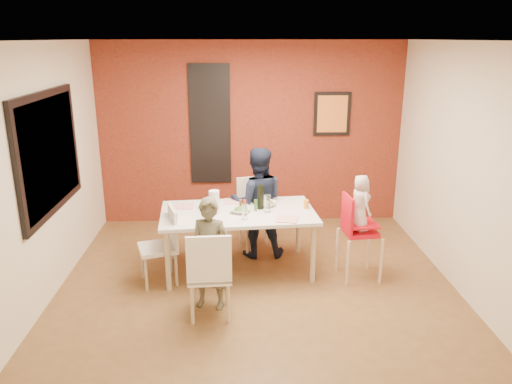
{
  "coord_description": "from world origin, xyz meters",
  "views": [
    {
      "loc": [
        -0.22,
        -5.1,
        2.73
      ],
      "look_at": [
        0.0,
        0.3,
        1.05
      ],
      "focal_mm": 35.0,
      "sensor_mm": 36.0,
      "label": 1
    }
  ],
  "objects_px": {
    "chair_far": "(255,210)",
    "child_far": "(258,203)",
    "child_near": "(210,254)",
    "paper_towel_roll": "(214,202)",
    "dining_table": "(238,217)",
    "chair_near": "(209,271)",
    "chair_left": "(164,241)",
    "wine_bottle": "(260,197)",
    "toddler": "(360,203)",
    "high_chair": "(356,229)"
  },
  "relations": [
    {
      "from": "high_chair",
      "to": "child_near",
      "type": "relative_size",
      "value": 0.85
    },
    {
      "from": "chair_far",
      "to": "child_far",
      "type": "distance_m",
      "value": 0.3
    },
    {
      "from": "child_near",
      "to": "chair_far",
      "type": "bearing_deg",
      "value": 86.34
    },
    {
      "from": "high_chair",
      "to": "child_far",
      "type": "bearing_deg",
      "value": 51.84
    },
    {
      "from": "dining_table",
      "to": "child_near",
      "type": "xyz_separation_m",
      "value": [
        -0.29,
        -0.86,
        -0.09
      ]
    },
    {
      "from": "dining_table",
      "to": "paper_towel_roll",
      "type": "height_order",
      "value": "paper_towel_roll"
    },
    {
      "from": "child_far",
      "to": "toddler",
      "type": "distance_m",
      "value": 1.35
    },
    {
      "from": "child_far",
      "to": "high_chair",
      "type": "bearing_deg",
      "value": 146.81
    },
    {
      "from": "chair_left",
      "to": "dining_table",
      "type": "bearing_deg",
      "value": 89.75
    },
    {
      "from": "high_chair",
      "to": "paper_towel_roll",
      "type": "relative_size",
      "value": 3.74
    },
    {
      "from": "wine_bottle",
      "to": "paper_towel_roll",
      "type": "xyz_separation_m",
      "value": [
        -0.55,
        -0.13,
        -0.01
      ]
    },
    {
      "from": "child_far",
      "to": "dining_table",
      "type": "bearing_deg",
      "value": 58.9
    },
    {
      "from": "dining_table",
      "to": "child_far",
      "type": "bearing_deg",
      "value": 60.16
    },
    {
      "from": "chair_far",
      "to": "wine_bottle",
      "type": "relative_size",
      "value": 3.32
    },
    {
      "from": "wine_bottle",
      "to": "dining_table",
      "type": "bearing_deg",
      "value": -162.1
    },
    {
      "from": "wine_bottle",
      "to": "toddler",
      "type": "bearing_deg",
      "value": -16.83
    },
    {
      "from": "chair_near",
      "to": "wine_bottle",
      "type": "distance_m",
      "value": 1.37
    },
    {
      "from": "dining_table",
      "to": "chair_far",
      "type": "relative_size",
      "value": 1.97
    },
    {
      "from": "high_chair",
      "to": "toddler",
      "type": "height_order",
      "value": "toddler"
    },
    {
      "from": "child_far",
      "to": "toddler",
      "type": "xyz_separation_m",
      "value": [
        1.14,
        -0.69,
        0.21
      ]
    },
    {
      "from": "chair_near",
      "to": "chair_left",
      "type": "distance_m",
      "value": 1.01
    },
    {
      "from": "toddler",
      "to": "chair_far",
      "type": "bearing_deg",
      "value": 32.41
    },
    {
      "from": "chair_near",
      "to": "chair_left",
      "type": "bearing_deg",
      "value": -59.36
    },
    {
      "from": "chair_far",
      "to": "child_near",
      "type": "relative_size",
      "value": 0.8
    },
    {
      "from": "high_chair",
      "to": "child_far",
      "type": "height_order",
      "value": "child_far"
    },
    {
      "from": "chair_near",
      "to": "high_chair",
      "type": "height_order",
      "value": "high_chair"
    },
    {
      "from": "chair_far",
      "to": "chair_left",
      "type": "distance_m",
      "value": 1.43
    },
    {
      "from": "chair_near",
      "to": "high_chair",
      "type": "bearing_deg",
      "value": -155.85
    },
    {
      "from": "chair_left",
      "to": "paper_towel_roll",
      "type": "distance_m",
      "value": 0.73
    },
    {
      "from": "child_far",
      "to": "wine_bottle",
      "type": "relative_size",
      "value": 4.96
    },
    {
      "from": "chair_far",
      "to": "child_near",
      "type": "bearing_deg",
      "value": -122.33
    },
    {
      "from": "high_chair",
      "to": "child_far",
      "type": "xyz_separation_m",
      "value": [
        -1.11,
        0.69,
        0.1
      ]
    },
    {
      "from": "chair_far",
      "to": "child_far",
      "type": "relative_size",
      "value": 0.67
    },
    {
      "from": "chair_near",
      "to": "toddler",
      "type": "xyz_separation_m",
      "value": [
        1.68,
        0.85,
        0.4
      ]
    },
    {
      "from": "child_near",
      "to": "wine_bottle",
      "type": "xyz_separation_m",
      "value": [
        0.57,
        0.95,
        0.3
      ]
    },
    {
      "from": "child_near",
      "to": "toddler",
      "type": "xyz_separation_m",
      "value": [
        1.69,
        0.61,
        0.33
      ]
    },
    {
      "from": "wine_bottle",
      "to": "paper_towel_roll",
      "type": "height_order",
      "value": "wine_bottle"
    },
    {
      "from": "dining_table",
      "to": "high_chair",
      "type": "distance_m",
      "value": 1.39
    },
    {
      "from": "chair_far",
      "to": "paper_towel_roll",
      "type": "distance_m",
      "value": 0.95
    },
    {
      "from": "high_chair",
      "to": "paper_towel_roll",
      "type": "distance_m",
      "value": 1.68
    },
    {
      "from": "chair_far",
      "to": "wine_bottle",
      "type": "height_order",
      "value": "wine_bottle"
    },
    {
      "from": "chair_far",
      "to": "child_near",
      "type": "xyz_separation_m",
      "value": [
        -0.53,
        -1.54,
        0.06
      ]
    },
    {
      "from": "dining_table",
      "to": "chair_left",
      "type": "height_order",
      "value": "chair_left"
    },
    {
      "from": "chair_far",
      "to": "high_chair",
      "type": "relative_size",
      "value": 0.94
    },
    {
      "from": "chair_near",
      "to": "child_far",
      "type": "height_order",
      "value": "child_far"
    },
    {
      "from": "dining_table",
      "to": "wine_bottle",
      "type": "height_order",
      "value": "wine_bottle"
    },
    {
      "from": "toddler",
      "to": "dining_table",
      "type": "bearing_deg",
      "value": 60.89
    },
    {
      "from": "wine_bottle",
      "to": "chair_far",
      "type": "bearing_deg",
      "value": 93.83
    },
    {
      "from": "chair_far",
      "to": "child_far",
      "type": "bearing_deg",
      "value": -98.78
    },
    {
      "from": "dining_table",
      "to": "chair_far",
      "type": "bearing_deg",
      "value": 71.28
    }
  ]
}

